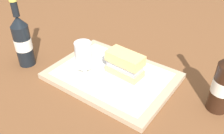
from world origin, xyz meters
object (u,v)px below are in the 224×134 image
plate (124,75)px  beer_bottle (22,41)px  sandwich (124,63)px  second_bottle (224,82)px  beer_glass (84,57)px

plate → beer_bottle: 0.41m
plate → beer_bottle: beer_bottle is taller
plate → sandwich: 0.05m
sandwich → beer_bottle: beer_bottle is taller
beer_bottle → second_bottle: 0.72m
beer_glass → second_bottle: size_ratio=0.47×
beer_glass → second_bottle: (-0.44, -0.12, 0.02)m
second_bottle → plate: bearing=10.6°
beer_glass → beer_bottle: 0.26m
sandwich → beer_bottle: (0.38, 0.13, 0.03)m
plate → beer_glass: (0.13, 0.06, 0.06)m
sandwich → second_bottle: (-0.31, -0.06, 0.03)m
plate → beer_bottle: bearing=18.8°
beer_bottle → second_bottle: (-0.69, -0.19, 0.00)m
beer_glass → beer_bottle: beer_bottle is taller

